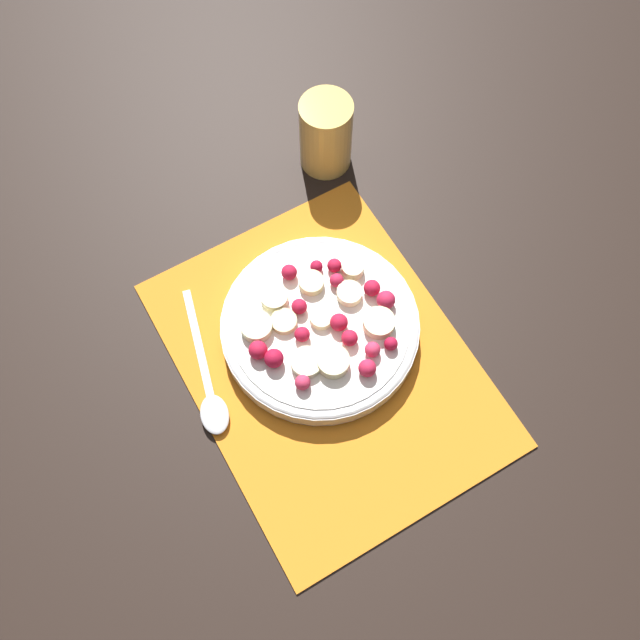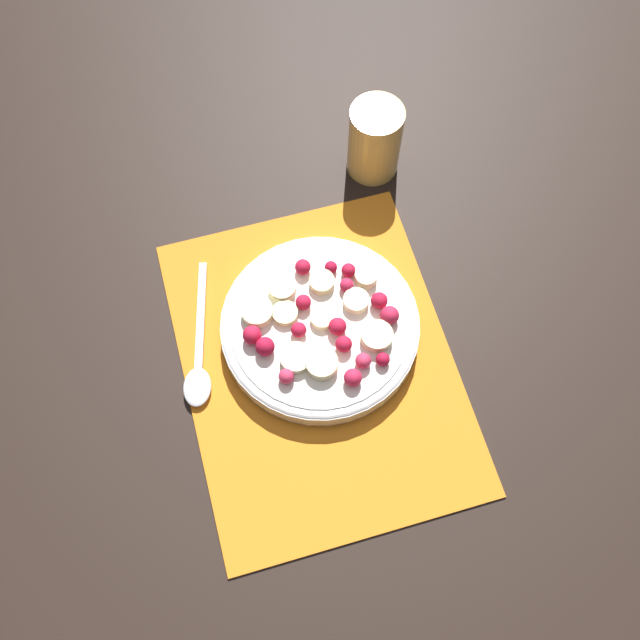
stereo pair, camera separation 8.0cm
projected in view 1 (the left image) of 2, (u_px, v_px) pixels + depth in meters
name	position (u px, v px, depth m)	size (l,w,h in m)	color
ground_plane	(326.00, 363.00, 0.82)	(3.00, 3.00, 0.00)	black
placemat	(326.00, 362.00, 0.82)	(0.40, 0.30, 0.01)	orange
fruit_bowl	(320.00, 326.00, 0.81)	(0.23, 0.23, 0.05)	white
spoon	(210.00, 392.00, 0.79)	(0.18, 0.06, 0.01)	silver
drinking_glass	(326.00, 134.00, 0.89)	(0.07, 0.07, 0.10)	#F4CC66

